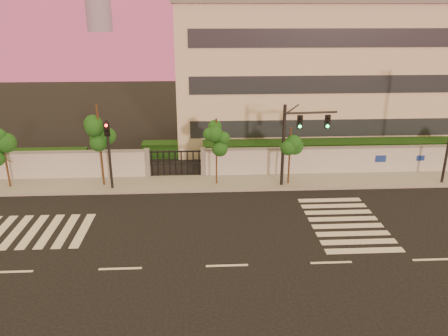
% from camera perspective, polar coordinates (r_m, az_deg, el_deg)
% --- Properties ---
extents(ground, '(120.00, 120.00, 0.00)m').
position_cam_1_polar(ground, '(21.14, 0.39, -12.64)').
color(ground, black).
rests_on(ground, ground).
extents(sidewalk, '(60.00, 3.00, 0.15)m').
position_cam_1_polar(sidewalk, '(30.50, -0.79, -1.96)').
color(sidewalk, gray).
rests_on(sidewalk, ground).
extents(perimeter_wall, '(60.00, 0.36, 2.20)m').
position_cam_1_polar(perimeter_wall, '(31.57, -0.72, 0.73)').
color(perimeter_wall, '#ACAFB3').
rests_on(perimeter_wall, ground).
extents(hedge_row, '(41.00, 4.25, 1.80)m').
position_cam_1_polar(hedge_row, '(34.30, 0.87, 1.83)').
color(hedge_row, black).
rests_on(hedge_row, ground).
extents(institutional_building, '(24.40, 12.40, 12.25)m').
position_cam_1_polar(institutional_building, '(41.41, 11.33, 12.11)').
color(institutional_building, beige).
rests_on(institutional_building, ground).
extents(road_markings, '(57.00, 7.62, 0.02)m').
position_cam_1_polar(road_markings, '(24.37, -3.89, -7.99)').
color(road_markings, silver).
rests_on(road_markings, ground).
extents(street_tree_b, '(1.64, 1.30, 4.09)m').
position_cam_1_polar(street_tree_b, '(32.24, -26.82, 2.60)').
color(street_tree_b, '#382314').
rests_on(street_tree_b, ground).
extents(street_tree_c, '(1.64, 1.31, 5.71)m').
position_cam_1_polar(street_tree_c, '(29.92, -16.02, 5.15)').
color(street_tree_c, '#382314').
rests_on(street_tree_c, ground).
extents(street_tree_d, '(1.41, 1.12, 4.74)m').
position_cam_1_polar(street_tree_d, '(29.19, -0.97, 4.11)').
color(street_tree_d, '#382314').
rests_on(street_tree_d, ground).
extents(street_tree_e, '(1.48, 1.18, 4.12)m').
position_cam_1_polar(street_tree_e, '(29.68, 8.66, 3.25)').
color(street_tree_e, '#382314').
rests_on(street_tree_e, ground).
extents(traffic_signal_main, '(3.60, 0.46, 5.70)m').
position_cam_1_polar(traffic_signal_main, '(29.32, 9.19, 4.16)').
color(traffic_signal_main, black).
rests_on(traffic_signal_main, ground).
extents(traffic_signal_secondary, '(0.38, 0.36, 4.88)m').
position_cam_1_polar(traffic_signal_secondary, '(29.43, -14.85, 2.79)').
color(traffic_signal_secondary, black).
rests_on(traffic_signal_secondary, ground).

